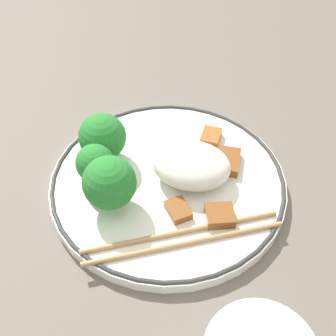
# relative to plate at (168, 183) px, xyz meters

# --- Properties ---
(ground_plane) EXTENTS (3.00, 3.00, 0.00)m
(ground_plane) POSITION_rel_plate_xyz_m (0.00, 0.00, -0.01)
(ground_plane) COLOR #665B51
(plate) EXTENTS (0.26, 0.26, 0.02)m
(plate) POSITION_rel_plate_xyz_m (0.00, 0.00, 0.00)
(plate) COLOR white
(plate) RESTS_ON ground_plane
(rice_mound) EXTENTS (0.08, 0.07, 0.04)m
(rice_mound) POSITION_rel_plate_xyz_m (0.02, 0.01, 0.02)
(rice_mound) COLOR white
(rice_mound) RESTS_ON plate
(broccoli_back_left) EXTENTS (0.05, 0.05, 0.06)m
(broccoli_back_left) POSITION_rel_plate_xyz_m (-0.08, 0.02, 0.04)
(broccoli_back_left) COLOR #7FB756
(broccoli_back_left) RESTS_ON plate
(broccoli_back_center) EXTENTS (0.04, 0.04, 0.05)m
(broccoli_back_center) POSITION_rel_plate_xyz_m (-0.07, -0.02, 0.03)
(broccoli_back_center) COLOR #7FB756
(broccoli_back_center) RESTS_ON plate
(broccoli_back_right) EXTENTS (0.05, 0.05, 0.06)m
(broccoli_back_right) POSITION_rel_plate_xyz_m (-0.05, -0.05, 0.04)
(broccoli_back_right) COLOR #7FB756
(broccoli_back_right) RESTS_ON plate
(meat_near_front) EXTENTS (0.03, 0.03, 0.01)m
(meat_near_front) POSITION_rel_plate_xyz_m (0.02, -0.04, 0.01)
(meat_near_front) COLOR brown
(meat_near_front) RESTS_ON plate
(meat_near_left) EXTENTS (0.04, 0.03, 0.01)m
(meat_near_left) POSITION_rel_plate_xyz_m (0.06, -0.04, 0.01)
(meat_near_left) COLOR brown
(meat_near_left) RESTS_ON plate
(meat_near_right) EXTENTS (0.02, 0.03, 0.01)m
(meat_near_right) POSITION_rel_plate_xyz_m (0.03, 0.07, 0.01)
(meat_near_right) COLOR #995B28
(meat_near_right) RESTS_ON plate
(meat_near_back) EXTENTS (0.04, 0.04, 0.01)m
(meat_near_back) POSITION_rel_plate_xyz_m (0.00, 0.02, 0.01)
(meat_near_back) COLOR #9E6633
(meat_near_back) RESTS_ON plate
(meat_on_rice_edge) EXTENTS (0.03, 0.04, 0.01)m
(meat_on_rice_edge) POSITION_rel_plate_xyz_m (0.06, 0.04, 0.01)
(meat_on_rice_edge) COLOR brown
(meat_on_rice_edge) RESTS_ON plate
(chopsticks) EXTENTS (0.19, 0.11, 0.01)m
(chopsticks) POSITION_rel_plate_xyz_m (0.03, -0.07, 0.01)
(chopsticks) COLOR #AD8451
(chopsticks) RESTS_ON plate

